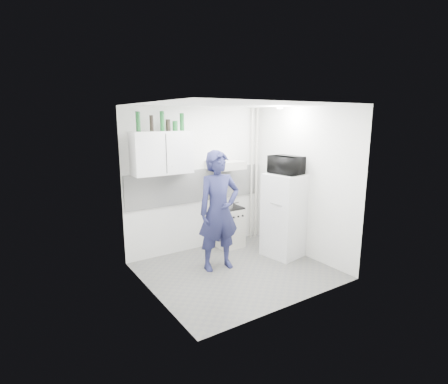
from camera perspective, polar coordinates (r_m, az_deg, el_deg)
floor at (r=5.76m, az=2.03°, el=-12.74°), size 2.80×2.80×0.00m
ceiling at (r=5.23m, az=2.25°, el=14.08°), size 2.80×2.80×0.00m
wall_back at (r=6.39m, az=-4.35°, el=1.97°), size 2.80×0.00×2.80m
wall_left at (r=4.70m, az=-11.96°, el=-1.93°), size 0.00×2.60×2.60m
wall_right at (r=6.25m, az=12.68°, el=1.48°), size 0.00×2.60×2.60m
person at (r=5.56m, az=-0.85°, el=-3.11°), size 0.75×0.54×1.92m
stove at (r=6.67m, az=0.77°, el=-5.77°), size 0.47×0.47×0.75m
fridge at (r=6.24m, az=9.86°, el=-3.75°), size 0.70×0.70×1.47m
stove_top at (r=6.56m, az=0.77°, el=-2.54°), size 0.45×0.45×0.03m
saucepan at (r=6.49m, az=0.79°, el=-2.19°), size 0.15×0.15×0.09m
microwave at (r=6.06m, az=10.16°, el=4.37°), size 0.59×0.43×0.31m
bottle_a at (r=5.67m, az=-13.85°, el=11.10°), size 0.07×0.07×0.31m
bottle_c at (r=5.75m, az=-11.75°, el=10.93°), size 0.06×0.06×0.25m
bottle_d at (r=5.81m, az=-10.06°, el=11.33°), size 0.07×0.07×0.32m
canister_a at (r=5.86m, az=-9.11°, el=10.72°), size 0.07×0.07×0.19m
canister_b at (r=5.91m, az=-7.99°, el=10.65°), size 0.09×0.09×0.16m
bottle_e at (r=5.96m, az=-6.88°, el=11.29°), size 0.07×0.07×0.29m
upper_cabinet at (r=5.83m, az=-10.10°, el=6.31°), size 1.00×0.35×0.70m
range_hood at (r=6.36m, az=0.26°, el=4.43°), size 0.60×0.50×0.14m
backsplash at (r=6.39m, az=-4.28°, el=1.07°), size 2.74×0.03×0.60m
pipe_a at (r=7.03m, az=5.29°, el=2.88°), size 0.05×0.05×2.60m
pipe_b at (r=6.96m, az=4.51°, el=2.80°), size 0.04×0.04×2.60m
ceiling_spot_fixture at (r=6.01m, az=9.11°, el=13.39°), size 0.10×0.10×0.02m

